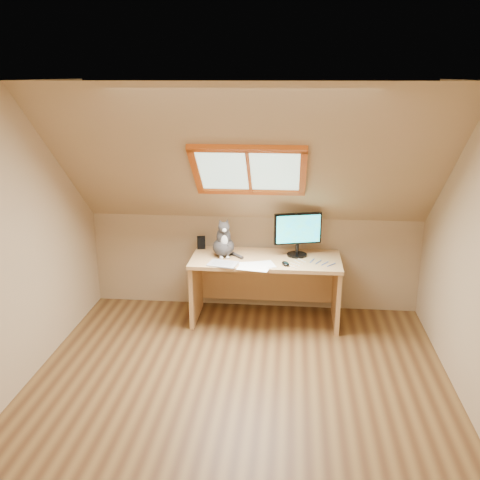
# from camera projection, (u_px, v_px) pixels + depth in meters

# --- Properties ---
(ground) EXTENTS (3.50, 3.50, 0.00)m
(ground) POSITION_uv_depth(u_px,v_px,m) (237.00, 395.00, 4.26)
(ground) COLOR brown
(ground) RESTS_ON ground
(room_shell) EXTENTS (3.52, 3.52, 2.41)m
(room_shell) POSITION_uv_depth(u_px,v_px,m) (235.00, 225.00, 3.74)
(room_shell) COLOR tan
(room_shell) RESTS_ON ground
(desk) EXTENTS (1.49, 0.65, 0.68)m
(desk) POSITION_uv_depth(u_px,v_px,m) (266.00, 276.00, 5.48)
(desk) COLOR tan
(desk) RESTS_ON ground
(monitor) EXTENTS (0.47, 0.20, 0.44)m
(monitor) POSITION_uv_depth(u_px,v_px,m) (298.00, 232.00, 5.34)
(monitor) COLOR black
(monitor) RESTS_ON desk
(cat) EXTENTS (0.27, 0.30, 0.40)m
(cat) POSITION_uv_depth(u_px,v_px,m) (224.00, 242.00, 5.37)
(cat) COLOR #383331
(cat) RESTS_ON desk
(desk_speaker) EXTENTS (0.10, 0.10, 0.12)m
(desk_speaker) POSITION_uv_depth(u_px,v_px,m) (201.00, 243.00, 5.64)
(desk_speaker) COLOR black
(desk_speaker) RESTS_ON desk
(graphics_tablet) EXTENTS (0.31, 0.25, 0.01)m
(graphics_tablet) POSITION_uv_depth(u_px,v_px,m) (223.00, 264.00, 5.17)
(graphics_tablet) COLOR #B2B2B7
(graphics_tablet) RESTS_ON desk
(mouse) EXTENTS (0.10, 0.13, 0.03)m
(mouse) POSITION_uv_depth(u_px,v_px,m) (285.00, 263.00, 5.14)
(mouse) COLOR black
(mouse) RESTS_ON desk
(papers) EXTENTS (0.35, 0.30, 0.01)m
(papers) POSITION_uv_depth(u_px,v_px,m) (252.00, 266.00, 5.12)
(papers) COLOR white
(papers) RESTS_ON desk
(cables) EXTENTS (0.51, 0.26, 0.01)m
(cables) POSITION_uv_depth(u_px,v_px,m) (312.00, 263.00, 5.19)
(cables) COLOR silver
(cables) RESTS_ON desk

